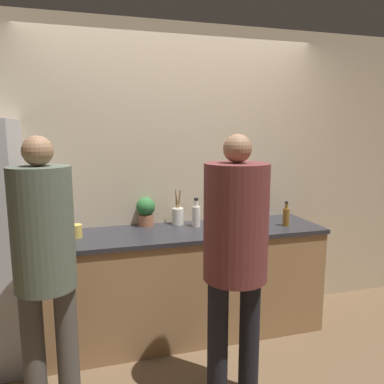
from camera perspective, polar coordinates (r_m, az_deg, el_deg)
ground_plane at (r=3.14m, az=0.80°, el=-23.60°), size 14.00×14.00×0.00m
wall_back at (r=3.31m, az=-2.55°, el=2.31°), size 5.20×0.06×2.60m
counter at (r=3.24m, az=-1.10°, el=-13.46°), size 2.31×0.66×0.90m
person_left at (r=2.33m, az=-21.56°, el=-9.01°), size 0.35×0.35×1.68m
person_center at (r=2.30m, az=6.65°, el=-7.79°), size 0.39×0.39×1.69m
fruit_bowl at (r=3.21m, az=6.37°, el=-4.56°), size 0.32×0.32×0.11m
utensil_crock at (r=3.24m, az=-2.20°, el=-3.59°), size 0.10×0.10×0.31m
bottle_red at (r=3.03m, az=3.98°, el=-4.37°), size 0.07×0.07×0.23m
bottle_clear at (r=3.17m, az=0.64°, el=-3.57°), size 0.07×0.07×0.25m
bottle_amber at (r=3.29m, az=14.13°, el=-3.61°), size 0.06×0.06×0.21m
cup_yellow at (r=2.99m, az=-17.26°, el=-5.71°), size 0.09×0.09×0.10m
potted_plant at (r=3.21m, az=-7.06°, el=-2.80°), size 0.16×0.16×0.25m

